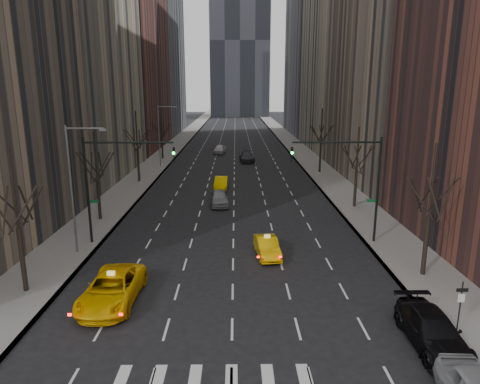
{
  "coord_description": "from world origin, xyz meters",
  "views": [
    {
      "loc": [
        0.19,
        -18.9,
        11.56
      ],
      "look_at": [
        0.54,
        14.26,
        3.5
      ],
      "focal_mm": 32.0,
      "sensor_mm": 36.0,
      "label": 1
    }
  ],
  "objects_px": {
    "parked_suv_black": "(432,330)",
    "taxi_sedan": "(267,247)",
    "taxi_suv": "(112,289)",
    "silver_sedan_ahead": "(219,198)"
  },
  "relations": [
    {
      "from": "taxi_suv",
      "to": "taxi_sedan",
      "type": "relative_size",
      "value": 1.45
    },
    {
      "from": "silver_sedan_ahead",
      "to": "parked_suv_black",
      "type": "distance_m",
      "value": 26.67
    },
    {
      "from": "taxi_sedan",
      "to": "silver_sedan_ahead",
      "type": "relative_size",
      "value": 0.93
    },
    {
      "from": "taxi_sedan",
      "to": "silver_sedan_ahead",
      "type": "xyz_separation_m",
      "value": [
        -3.86,
        13.52,
        0.07
      ]
    },
    {
      "from": "taxi_suv",
      "to": "silver_sedan_ahead",
      "type": "bearing_deg",
      "value": 77.12
    },
    {
      "from": "taxi_suv",
      "to": "taxi_sedan",
      "type": "distance_m",
      "value": 11.26
    },
    {
      "from": "taxi_sedan",
      "to": "silver_sedan_ahead",
      "type": "bearing_deg",
      "value": 99.94
    },
    {
      "from": "parked_suv_black",
      "to": "taxi_sedan",
      "type": "bearing_deg",
      "value": 122.13
    },
    {
      "from": "taxi_sedan",
      "to": "parked_suv_black",
      "type": "xyz_separation_m",
      "value": [
        6.8,
        -10.93,
        0.09
      ]
    },
    {
      "from": "taxi_sedan",
      "to": "silver_sedan_ahead",
      "type": "height_order",
      "value": "silver_sedan_ahead"
    }
  ]
}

